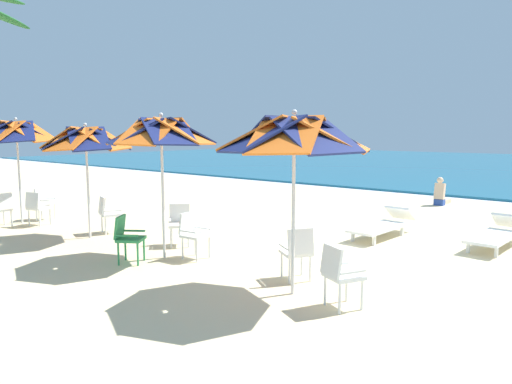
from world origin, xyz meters
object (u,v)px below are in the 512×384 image
(plastic_chair_8, at_px, (37,206))
(sun_lounger_0, at_px, (496,234))
(beach_umbrella_1, at_px, (161,133))
(plastic_chair_7, at_px, (43,202))
(beach_umbrella_0, at_px, (294,136))
(beach_umbrella_2, at_px, (86,140))
(sun_lounger_1, at_px, (383,225))
(beachgoer_seated, at_px, (441,196))
(plastic_chair_3, at_px, (180,222))
(plastic_chair_4, at_px, (193,232))
(plastic_chair_0, at_px, (339,272))
(plastic_chair_1, at_px, (297,250))
(plastic_chair_5, at_px, (108,212))
(plastic_chair_6, at_px, (1,208))
(beach_umbrella_3, at_px, (16,133))
(plastic_chair_2, at_px, (127,236))

(plastic_chair_8, bearing_deg, sun_lounger_0, 27.81)
(beach_umbrella_1, xyz_separation_m, plastic_chair_7, (-5.56, 0.37, -1.84))
(sun_lounger_0, bearing_deg, beach_umbrella_1, -133.16)
(beach_umbrella_0, height_order, beach_umbrella_2, beach_umbrella_0)
(plastic_chair_7, height_order, plastic_chair_8, same)
(sun_lounger_1, xyz_separation_m, beachgoer_seated, (-0.58, 5.63, 0.01))
(plastic_chair_3, height_order, sun_lounger_0, plastic_chair_3)
(plastic_chair_3, relative_size, beach_umbrella_2, 0.34)
(beach_umbrella_1, distance_m, sun_lounger_0, 7.02)
(beach_umbrella_1, xyz_separation_m, beachgoer_seated, (1.81, 9.93, -2.04))
(plastic_chair_4, height_order, sun_lounger_0, plastic_chair_4)
(plastic_chair_0, height_order, plastic_chair_3, same)
(plastic_chair_1, distance_m, plastic_chair_8, 7.59)
(beach_umbrella_2, xyz_separation_m, beachgoer_seated, (4.43, 9.91, -1.89))
(beach_umbrella_2, bearing_deg, plastic_chair_5, 101.53)
(plastic_chair_3, bearing_deg, beachgoer_seated, 75.33)
(plastic_chair_5, height_order, plastic_chair_7, same)
(plastic_chair_5, bearing_deg, sun_lounger_1, 36.12)
(plastic_chair_4, bearing_deg, beachgoer_seated, 81.76)
(plastic_chair_5, distance_m, sun_lounger_0, 8.52)
(plastic_chair_6, bearing_deg, plastic_chair_1, 8.95)
(plastic_chair_6, relative_size, sun_lounger_1, 0.40)
(plastic_chair_6, distance_m, beachgoer_seated, 12.86)
(beach_umbrella_3, bearing_deg, sun_lounger_0, 26.88)
(beach_umbrella_0, bearing_deg, beachgoer_seated, 96.76)
(plastic_chair_1, xyz_separation_m, plastic_chair_6, (-8.03, -1.26, 0.00))
(plastic_chair_8, distance_m, sun_lounger_0, 10.71)
(plastic_chair_3, height_order, plastic_chair_8, same)
(plastic_chair_0, distance_m, plastic_chair_1, 1.27)
(plastic_chair_0, bearing_deg, beach_umbrella_3, -179.39)
(plastic_chair_8, bearing_deg, plastic_chair_0, -0.13)
(beach_umbrella_3, height_order, beachgoer_seated, beach_umbrella_3)
(beach_umbrella_1, bearing_deg, beachgoer_seated, 79.65)
(plastic_chair_6, distance_m, sun_lounger_0, 11.43)
(plastic_chair_7, xyz_separation_m, plastic_chair_8, (0.68, -0.47, 0.00))
(plastic_chair_1, relative_size, beachgoer_seated, 0.94)
(beach_umbrella_3, bearing_deg, beachgoer_seated, 54.22)
(beach_umbrella_3, bearing_deg, plastic_chair_8, 10.90)
(beach_umbrella_0, bearing_deg, beach_umbrella_3, -178.90)
(plastic_chair_2, bearing_deg, plastic_chair_8, 173.37)
(plastic_chair_0, bearing_deg, plastic_chair_8, 179.87)
(beach_umbrella_1, relative_size, plastic_chair_3, 3.13)
(plastic_chair_3, xyz_separation_m, plastic_chair_6, (-4.77, -1.63, 0.00))
(beach_umbrella_0, bearing_deg, plastic_chair_5, 173.89)
(plastic_chair_0, xyz_separation_m, plastic_chair_8, (-8.68, 0.02, 0.00))
(beach_umbrella_1, bearing_deg, sun_lounger_0, 46.84)
(plastic_chair_1, height_order, plastic_chair_4, same)
(plastic_chair_4, height_order, plastic_chair_5, same)
(beach_umbrella_3, relative_size, plastic_chair_6, 3.15)
(plastic_chair_1, bearing_deg, plastic_chair_8, -175.49)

